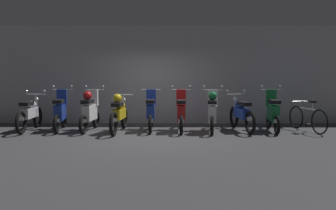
{
  "coord_description": "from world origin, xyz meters",
  "views": [
    {
      "loc": [
        0.55,
        -8.38,
        1.56
      ],
      "look_at": [
        0.49,
        0.74,
        0.75
      ],
      "focal_mm": 34.77,
      "sensor_mm": 36.0,
      "label": 1
    }
  ],
  "objects_px": {
    "motorbike_slot_0": "(30,114)",
    "motorbike_slot_2": "(90,111)",
    "motorbike_slot_8": "(273,113)",
    "bicycle": "(307,119)",
    "motorbike_slot_1": "(60,112)",
    "motorbike_slot_3": "(119,113)",
    "motorbike_slot_5": "(181,113)",
    "motorbike_slot_6": "(212,112)",
    "motorbike_slot_7": "(241,114)",
    "motorbike_slot_4": "(151,112)"
  },
  "relations": [
    {
      "from": "motorbike_slot_3",
      "to": "motorbike_slot_0",
      "type": "bearing_deg",
      "value": 174.66
    },
    {
      "from": "motorbike_slot_5",
      "to": "motorbike_slot_7",
      "type": "distance_m",
      "value": 1.73
    },
    {
      "from": "motorbike_slot_2",
      "to": "motorbike_slot_7",
      "type": "xyz_separation_m",
      "value": [
        4.33,
        0.07,
        -0.08
      ]
    },
    {
      "from": "motorbike_slot_3",
      "to": "motorbike_slot_6",
      "type": "relative_size",
      "value": 1.16
    },
    {
      "from": "motorbike_slot_0",
      "to": "motorbike_slot_2",
      "type": "height_order",
      "value": "motorbike_slot_2"
    },
    {
      "from": "motorbike_slot_8",
      "to": "bicycle",
      "type": "distance_m",
      "value": 0.98
    },
    {
      "from": "motorbike_slot_0",
      "to": "motorbike_slot_2",
      "type": "relative_size",
      "value": 1.16
    },
    {
      "from": "motorbike_slot_8",
      "to": "bicycle",
      "type": "xyz_separation_m",
      "value": [
        0.97,
        -0.04,
        -0.17
      ]
    },
    {
      "from": "motorbike_slot_4",
      "to": "motorbike_slot_7",
      "type": "xyz_separation_m",
      "value": [
        2.6,
        -0.03,
        -0.03
      ]
    },
    {
      "from": "motorbike_slot_3",
      "to": "bicycle",
      "type": "bearing_deg",
      "value": 1.72
    },
    {
      "from": "motorbike_slot_3",
      "to": "motorbike_slot_4",
      "type": "distance_m",
      "value": 0.92
    },
    {
      "from": "motorbike_slot_5",
      "to": "motorbike_slot_7",
      "type": "relative_size",
      "value": 0.87
    },
    {
      "from": "motorbike_slot_8",
      "to": "bicycle",
      "type": "height_order",
      "value": "motorbike_slot_8"
    },
    {
      "from": "motorbike_slot_3",
      "to": "motorbike_slot_7",
      "type": "height_order",
      "value": "motorbike_slot_7"
    },
    {
      "from": "motorbike_slot_3",
      "to": "motorbike_slot_7",
      "type": "bearing_deg",
      "value": 4.58
    },
    {
      "from": "motorbike_slot_2",
      "to": "motorbike_slot_5",
      "type": "height_order",
      "value": "same"
    },
    {
      "from": "motorbike_slot_2",
      "to": "motorbike_slot_6",
      "type": "distance_m",
      "value": 3.47
    },
    {
      "from": "motorbike_slot_5",
      "to": "bicycle",
      "type": "height_order",
      "value": "motorbike_slot_5"
    },
    {
      "from": "motorbike_slot_2",
      "to": "motorbike_slot_7",
      "type": "bearing_deg",
      "value": 0.96
    },
    {
      "from": "motorbike_slot_0",
      "to": "motorbike_slot_3",
      "type": "xyz_separation_m",
      "value": [
        2.6,
        -0.24,
        0.03
      ]
    },
    {
      "from": "motorbike_slot_3",
      "to": "motorbike_slot_5",
      "type": "bearing_deg",
      "value": 5.88
    },
    {
      "from": "motorbike_slot_6",
      "to": "motorbike_slot_4",
      "type": "bearing_deg",
      "value": 171.42
    },
    {
      "from": "motorbike_slot_0",
      "to": "motorbike_slot_1",
      "type": "distance_m",
      "value": 0.86
    },
    {
      "from": "motorbike_slot_1",
      "to": "motorbike_slot_8",
      "type": "relative_size",
      "value": 1.0
    },
    {
      "from": "motorbike_slot_5",
      "to": "bicycle",
      "type": "bearing_deg",
      "value": -0.31
    },
    {
      "from": "motorbike_slot_2",
      "to": "bicycle",
      "type": "distance_m",
      "value": 6.17
    },
    {
      "from": "motorbike_slot_6",
      "to": "motorbike_slot_5",
      "type": "bearing_deg",
      "value": 171.07
    },
    {
      "from": "motorbike_slot_2",
      "to": "motorbike_slot_8",
      "type": "xyz_separation_m",
      "value": [
        5.2,
        -0.0,
        -0.04
      ]
    },
    {
      "from": "motorbike_slot_0",
      "to": "motorbike_slot_8",
      "type": "height_order",
      "value": "motorbike_slot_8"
    },
    {
      "from": "motorbike_slot_1",
      "to": "motorbike_slot_5",
      "type": "xyz_separation_m",
      "value": [
        3.47,
        -0.11,
        0.0
      ]
    },
    {
      "from": "motorbike_slot_6",
      "to": "motorbike_slot_8",
      "type": "height_order",
      "value": "same"
    },
    {
      "from": "motorbike_slot_3",
      "to": "motorbike_slot_7",
      "type": "xyz_separation_m",
      "value": [
        3.46,
        0.28,
        -0.03
      ]
    },
    {
      "from": "motorbike_slot_0",
      "to": "motorbike_slot_6",
      "type": "height_order",
      "value": "motorbike_slot_6"
    },
    {
      "from": "motorbike_slot_5",
      "to": "motorbike_slot_8",
      "type": "height_order",
      "value": "same"
    },
    {
      "from": "motorbike_slot_3",
      "to": "motorbike_slot_5",
      "type": "relative_size",
      "value": 1.16
    },
    {
      "from": "motorbike_slot_2",
      "to": "bicycle",
      "type": "bearing_deg",
      "value": -0.43
    },
    {
      "from": "motorbike_slot_8",
      "to": "motorbike_slot_7",
      "type": "bearing_deg",
      "value": 175.03
    },
    {
      "from": "motorbike_slot_3",
      "to": "motorbike_slot_8",
      "type": "height_order",
      "value": "motorbike_slot_8"
    },
    {
      "from": "motorbike_slot_8",
      "to": "bicycle",
      "type": "bearing_deg",
      "value": -2.52
    },
    {
      "from": "motorbike_slot_1",
      "to": "motorbike_slot_3",
      "type": "relative_size",
      "value": 0.86
    },
    {
      "from": "motorbike_slot_6",
      "to": "motorbike_slot_8",
      "type": "relative_size",
      "value": 1.0
    },
    {
      "from": "motorbike_slot_1",
      "to": "motorbike_slot_2",
      "type": "height_order",
      "value": "same"
    },
    {
      "from": "motorbike_slot_0",
      "to": "motorbike_slot_5",
      "type": "height_order",
      "value": "motorbike_slot_5"
    },
    {
      "from": "motorbike_slot_0",
      "to": "motorbike_slot_7",
      "type": "height_order",
      "value": "same"
    },
    {
      "from": "motorbike_slot_0",
      "to": "bicycle",
      "type": "distance_m",
      "value": 7.91
    },
    {
      "from": "motorbike_slot_3",
      "to": "motorbike_slot_5",
      "type": "height_order",
      "value": "motorbike_slot_5"
    },
    {
      "from": "motorbike_slot_0",
      "to": "motorbike_slot_5",
      "type": "bearing_deg",
      "value": -0.86
    },
    {
      "from": "motorbike_slot_8",
      "to": "motorbike_slot_1",
      "type": "bearing_deg",
      "value": 179.22
    },
    {
      "from": "motorbike_slot_1",
      "to": "motorbike_slot_7",
      "type": "bearing_deg",
      "value": -0.07
    },
    {
      "from": "motorbike_slot_1",
      "to": "motorbike_slot_5",
      "type": "relative_size",
      "value": 1.0
    }
  ]
}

